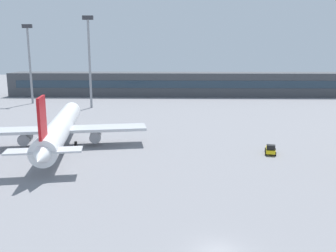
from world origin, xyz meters
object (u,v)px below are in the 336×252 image
Objects in this scene: baggage_tug_yellow at (271,149)px; floodlight_tower_west at (89,56)px; floodlight_tower_east at (29,58)px; airplane_mid at (61,127)px.

floodlight_tower_west is at bearing 129.77° from baggage_tug_yellow.
floodlight_tower_west is 1.07× the size of floodlight_tower_east.
floodlight_tower_east is at bearing 116.27° from airplane_mid.
floodlight_tower_west reaches higher than floodlight_tower_east.
airplane_mid is 38.12m from baggage_tug_yellow.
baggage_tug_yellow is 67.91m from floodlight_tower_west.
baggage_tug_yellow is at bearing -50.23° from floodlight_tower_west.
baggage_tug_yellow is 0.15× the size of floodlight_tower_east.
airplane_mid is at bearing 171.20° from baggage_tug_yellow.
floodlight_tower_east reaches higher than airplane_mid.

